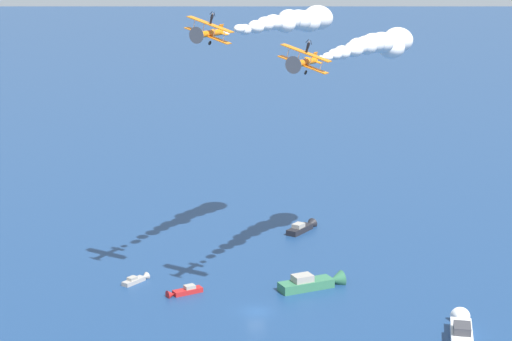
# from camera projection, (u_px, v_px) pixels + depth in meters

# --- Properties ---
(ground_plane) EXTENTS (2000.00, 2000.00, 0.00)m
(ground_plane) POSITION_uv_depth(u_px,v_px,m) (256.00, 312.00, 128.58)
(ground_plane) COLOR navy
(motorboat_far_port) EXTENTS (5.54, 11.13, 3.13)m
(motorboat_far_port) POSITION_uv_depth(u_px,v_px,m) (315.00, 282.00, 137.83)
(motorboat_far_port) COLOR #33704C
(motorboat_far_port) RESTS_ON ground_plane
(motorboat_far_stbd) EXTENTS (4.50, 4.60, 1.49)m
(motorboat_far_stbd) POSITION_uv_depth(u_px,v_px,m) (137.00, 280.00, 140.37)
(motorboat_far_stbd) COLOR #9E9993
(motorboat_far_stbd) RESTS_ON ground_plane
(motorboat_inshore) EXTENTS (3.43, 5.88, 1.66)m
(motorboat_inshore) POSITION_uv_depth(u_px,v_px,m) (183.00, 292.00, 135.09)
(motorboat_inshore) COLOR #B21E1E
(motorboat_inshore) RESTS_ON ground_plane
(motorboat_trailing) EXTENTS (11.26, 6.50, 3.18)m
(motorboat_trailing) POSITION_uv_depth(u_px,v_px,m) (461.00, 329.00, 120.22)
(motorboat_trailing) COLOR white
(motorboat_trailing) RESTS_ON ground_plane
(motorboat_ahead) EXTENTS (7.34, 7.06, 2.35)m
(motorboat_ahead) POSITION_uv_depth(u_px,v_px,m) (303.00, 227.00, 167.05)
(motorboat_ahead) COLOR black
(motorboat_ahead) RESTS_ON ground_plane
(biplane_lead) EXTENTS (6.86, 6.63, 3.86)m
(biplane_lead) POSITION_uv_depth(u_px,v_px,m) (304.00, 62.00, 116.48)
(biplane_lead) COLOR orange
(wingwalker_lead) EXTENTS (0.67, 0.82, 1.78)m
(wingwalker_lead) POSITION_uv_depth(u_px,v_px,m) (308.00, 46.00, 115.70)
(wingwalker_lead) COLOR black
(smoke_trail_lead) EXTENTS (28.83, 24.00, 5.88)m
(smoke_trail_lead) POSITION_uv_depth(u_px,v_px,m) (381.00, 44.00, 140.67)
(smoke_trail_lead) COLOR silver
(biplane_wingman) EXTENTS (6.86, 6.63, 3.86)m
(biplane_wingman) POSITION_uv_depth(u_px,v_px,m) (208.00, 33.00, 122.12)
(biplane_wingman) COLOR orange
(wingwalker_wingman) EXTENTS (0.67, 0.82, 1.78)m
(wingwalker_wingman) POSITION_uv_depth(u_px,v_px,m) (212.00, 17.00, 121.34)
(wingwalker_wingman) COLOR black
(smoke_trail_wingman) EXTENTS (28.68, 24.43, 5.44)m
(smoke_trail_wingman) POSITION_uv_depth(u_px,v_px,m) (298.00, 20.00, 146.32)
(smoke_trail_wingman) COLOR silver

